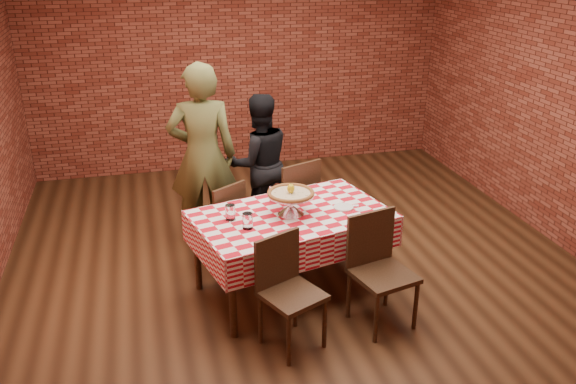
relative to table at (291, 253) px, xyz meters
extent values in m
plane|color=black|center=(0.16, 0.35, -0.38)|extent=(6.00, 6.00, 0.00)
plane|color=maroon|center=(0.16, 3.35, 1.08)|extent=(5.50, 0.00, 5.50)
cube|color=#3F2818|center=(0.00, 0.00, 0.00)|extent=(1.81, 1.33, 0.75)
cylinder|color=beige|center=(0.00, 0.00, 0.57)|extent=(0.47, 0.47, 0.03)
ellipsoid|color=yellow|center=(0.00, 0.00, 0.62)|extent=(0.07, 0.07, 0.08)
cylinder|color=white|center=(-0.41, -0.19, 0.45)|extent=(0.10, 0.10, 0.13)
cylinder|color=white|center=(-0.53, 0.01, 0.45)|extent=(0.10, 0.10, 0.13)
cylinder|color=white|center=(0.47, 0.00, 0.39)|extent=(0.21, 0.21, 0.01)
cube|color=white|center=(0.59, -0.08, 0.39)|extent=(0.06, 0.06, 0.00)
cube|color=white|center=(0.60, 0.02, 0.39)|extent=(0.05, 0.04, 0.00)
cube|color=silver|center=(-0.06, 0.29, 0.46)|extent=(0.14, 0.13, 0.15)
imported|color=#4F5129|center=(-0.62, 1.15, 0.57)|extent=(0.72, 0.51, 1.88)
imported|color=black|center=(-0.01, 1.35, 0.37)|extent=(0.77, 0.63, 1.49)
camera|label=1|loc=(-1.17, -4.53, 2.56)|focal=37.41mm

